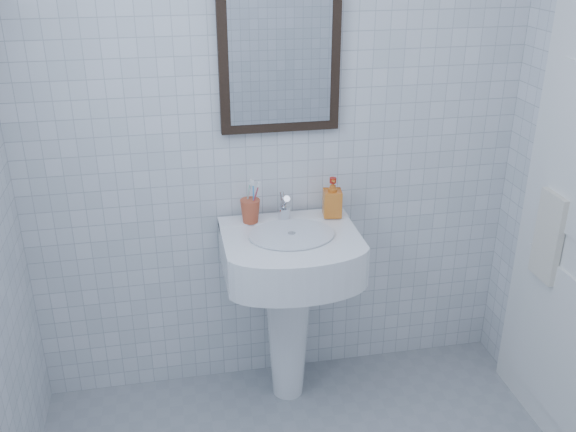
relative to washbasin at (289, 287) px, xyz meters
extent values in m
cube|color=silver|center=(-0.01, 0.21, 0.66)|extent=(2.20, 0.02, 2.50)
cone|color=white|center=(0.00, 0.02, -0.23)|extent=(0.22, 0.22, 0.71)
cube|color=white|center=(0.00, -0.03, 0.19)|extent=(0.57, 0.41, 0.17)
cube|color=white|center=(0.00, 0.13, 0.27)|extent=(0.57, 0.10, 0.03)
cylinder|color=white|center=(0.00, -0.06, 0.28)|extent=(0.36, 0.36, 0.01)
cylinder|color=silver|center=(0.00, 0.11, 0.31)|extent=(0.05, 0.05, 0.05)
cylinder|color=silver|center=(0.00, 0.09, 0.37)|extent=(0.03, 0.10, 0.08)
cylinder|color=silver|center=(0.00, 0.13, 0.35)|extent=(0.03, 0.05, 0.10)
imported|color=#C64D13|center=(0.21, 0.10, 0.37)|extent=(0.09, 0.09, 0.18)
cube|color=black|center=(0.00, 0.20, 0.96)|extent=(0.50, 0.04, 0.62)
cube|color=silver|center=(0.00, 0.18, 0.96)|extent=(0.42, 0.00, 0.54)
torus|color=silver|center=(1.05, -0.28, 0.46)|extent=(0.01, 0.18, 0.18)
cube|color=white|center=(1.03, -0.28, 0.28)|extent=(0.03, 0.16, 0.38)
camera|label=1|loc=(-0.47, -2.39, 1.44)|focal=40.00mm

